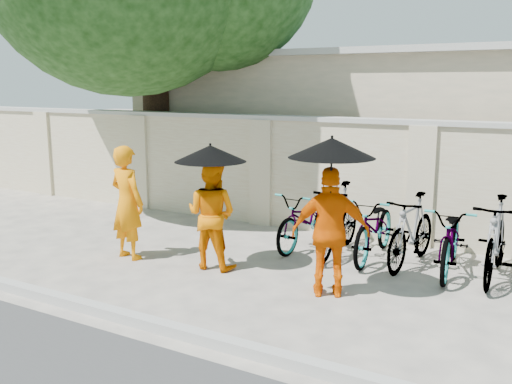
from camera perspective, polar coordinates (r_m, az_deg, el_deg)
The scene contains 15 objects.
ground at distance 7.99m, azimuth -4.10°, elevation -8.70°, with size 80.00×80.00×0.00m, color #B9AE9C.
kerb at distance 6.73m, azimuth -12.44°, elevation -12.23°, with size 40.00×0.16×0.12m, color #A1A19C.
compound_wall at distance 10.10m, azimuth 10.85°, elevation 1.13°, with size 20.00×0.30×2.00m, color beige.
building_behind at distance 13.45m, azimuth 20.41°, elevation 5.59°, with size 14.00×6.00×3.20m, color #C9B595.
monk_left at distance 8.92m, azimuth -12.77°, elevation -1.03°, with size 0.64×0.42×1.75m, color orange.
monk_center at distance 8.28m, azimuth -4.47°, elevation -2.25°, with size 0.78×0.60×1.60m, color orange.
parasol_center at distance 8.03m, azimuth -4.59°, elevation 3.86°, with size 1.02×1.02×0.91m.
monk_right at distance 7.21m, azimuth 7.47°, elevation -4.02°, with size 0.97×0.40×1.66m, color #E75900.
parasol_right at distance 6.93m, azimuth 7.59°, elevation 4.40°, with size 1.06×1.06×1.08m.
bike_0 at distance 9.37m, azimuth 5.14°, elevation -2.73°, with size 0.63×1.82×0.96m, color gray.
bike_1 at distance 9.04m, azimuth 8.20°, elevation -2.74°, with size 0.53×1.88×1.13m, color gray.
bike_2 at distance 8.93m, azimuth 11.81°, elevation -3.45°, with size 0.66×1.90×1.00m, color gray.
bike_3 at distance 8.69m, azimuth 15.28°, elevation -3.76°, with size 0.50×1.78×1.07m, color gray.
bike_4 at distance 8.56m, azimuth 19.00°, elevation -4.42°, with size 0.67×1.91×1.00m, color gray.
bike_5 at distance 8.45m, azimuth 22.85°, elevation -4.41°, with size 0.54×1.90×1.14m, color gray.
Camera 1 is at (4.25, -6.22, 2.66)m, focal length 40.00 mm.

